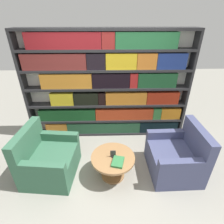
# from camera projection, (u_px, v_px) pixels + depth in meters

# --- Properties ---
(ground_plane) EXTENTS (14.00, 14.00, 0.00)m
(ground_plane) POSITION_uv_depth(u_px,v_px,m) (109.00, 179.00, 3.08)
(ground_plane) COLOR gray
(bookshelf) EXTENTS (3.50, 0.30, 2.33)m
(bookshelf) POSITION_uv_depth(u_px,v_px,m) (108.00, 87.00, 3.75)
(bookshelf) COLOR silver
(bookshelf) RESTS_ON ground_plane
(armchair_left) EXTENTS (0.92, 0.98, 0.92)m
(armchair_left) POSITION_uv_depth(u_px,v_px,m) (48.00, 160.00, 3.05)
(armchair_left) COLOR #336047
(armchair_left) RESTS_ON ground_plane
(armchair_right) EXTENTS (0.85, 0.91, 0.92)m
(armchair_right) POSITION_uv_depth(u_px,v_px,m) (176.00, 157.00, 3.11)
(armchair_right) COLOR #42476B
(armchair_right) RESTS_ON ground_plane
(coffee_table) EXTENTS (0.74, 0.74, 0.45)m
(coffee_table) POSITION_uv_depth(u_px,v_px,m) (113.00, 162.00, 2.99)
(coffee_table) COLOR olive
(coffee_table) RESTS_ON ground_plane
(table_sign) EXTENTS (0.09, 0.06, 0.13)m
(table_sign) POSITION_uv_depth(u_px,v_px,m) (113.00, 154.00, 2.90)
(table_sign) COLOR black
(table_sign) RESTS_ON coffee_table
(stray_book) EXTENTS (0.23, 0.28, 0.04)m
(stray_book) POSITION_uv_depth(u_px,v_px,m) (118.00, 162.00, 2.80)
(stray_book) COLOR #2D703D
(stray_book) RESTS_ON coffee_table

